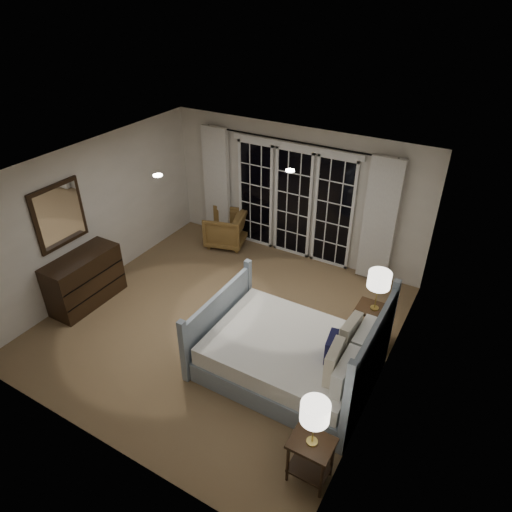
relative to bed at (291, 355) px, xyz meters
The scene contains 20 objects.
floor 1.51m from the bed, 163.94° to the left, with size 5.00×5.00×0.00m, color #846547.
ceiling 2.62m from the bed, 163.94° to the left, with size 5.00×5.00×0.00m, color white.
wall_left 4.04m from the bed, behind, with size 0.02×5.00×2.50m, color silver.
wall_right 1.48m from the bed, 20.58° to the left, with size 0.02×5.00×2.50m, color silver.
wall_back 3.36m from the bed, 115.95° to the left, with size 5.00×0.02×2.50m, color silver.
wall_front 2.69m from the bed, 124.07° to the right, with size 5.00×0.02×2.50m, color silver.
french_doors 3.29m from the bed, 116.27° to the left, with size 2.50×0.04×2.20m.
curtain_rod 3.68m from the bed, 116.75° to the left, with size 0.03×0.03×3.50m, color black.
curtain_left 4.22m from the bed, 137.72° to the left, with size 0.55×0.10×2.25m, color white.
curtain_right 2.91m from the bed, 85.18° to the left, with size 0.55×0.10×2.25m, color white.
downlight_a 2.46m from the bed, 121.40° to the left, with size 0.12×0.12×0.01m, color white.
downlight_b 2.95m from the bed, behind, with size 0.12×0.12×0.01m, color white.
bed is the anchor object (origin of this frame).
nightstand_left 1.54m from the bed, 56.29° to the right, with size 0.46×0.37×0.60m.
nightstand_right 1.36m from the bed, 56.96° to the left, with size 0.49×0.39×0.63m.
lamp_left 1.70m from the bed, 56.29° to the right, with size 0.30×0.30×0.58m.
lamp_right 1.57m from the bed, 56.96° to the left, with size 0.32×0.32×0.62m.
armchair 3.68m from the bed, 137.09° to the left, with size 0.74×0.76×0.69m, color brown.
dresser 3.65m from the bed, behind, with size 0.53×1.25×0.88m.
mirror 4.08m from the bed, behind, with size 0.05×0.85×1.00m.
Camera 1 is at (3.25, -4.54, 4.71)m, focal length 32.00 mm.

